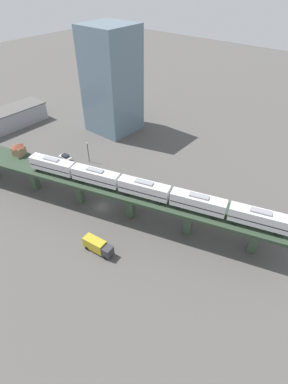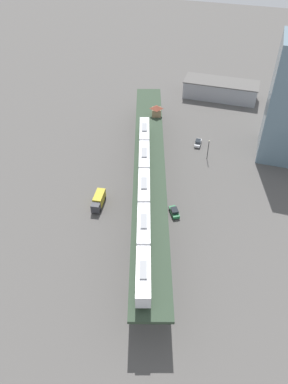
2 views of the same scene
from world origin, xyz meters
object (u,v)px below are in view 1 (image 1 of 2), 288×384
office_tower (112,81)px  warehouse_building (9,118)px  subway_train (144,188)px  street_car_white (65,157)px  street_car_green (146,199)px  delivery_truck (98,246)px  signal_hut (18,149)px  street_lamp (88,151)px

office_tower → warehouse_building: bearing=127.4°
subway_train → street_car_white: bearing=80.1°
subway_train → street_car_green: subway_train is taller
delivery_truck → office_tower: office_tower is taller
subway_train → warehouse_building: size_ratio=2.12×
signal_hut → delivery_truck: (-5.84, -36.67, -8.57)m
delivery_truck → street_lamp: 38.48m
street_lamp → subway_train: bearing=-108.9°
signal_hut → street_car_white: signal_hut is taller
subway_train → street_car_green: bearing=34.8°
warehouse_building → office_tower: 43.42m
delivery_truck → signal_hut: bearing=81.0°
warehouse_building → street_lamp: bearing=-87.1°
signal_hut → warehouse_building: 39.87m
delivery_truck → office_tower: size_ratio=0.21×
warehouse_building → subway_train: bearing=-96.7°
street_car_green → warehouse_building: size_ratio=0.16×
subway_train → signal_hut: size_ratio=15.14×
subway_train → street_lamp: (10.95, 31.97, -6.97)m
street_car_white → delivery_truck: (-20.23, -36.53, 0.82)m
warehouse_building → signal_hut: bearing=-114.7°
street_car_white → street_car_green: size_ratio=0.95×
signal_hut → office_tower: 42.05m
warehouse_building → office_tower: size_ratio=0.79×
street_car_green → signal_hut: bearing=113.0°
subway_train → street_car_green: (6.87, 4.77, -10.14)m
signal_hut → office_tower: bearing=4.4°
street_car_white → delivery_truck: 41.76m
subway_train → street_lamp: 34.51m
subway_train → office_tower: office_tower is taller
office_tower → signal_hut: bearing=-175.6°
street_car_green → delivery_truck: delivery_truck is taller
subway_train → signal_hut: 39.73m
signal_hut → office_tower: (41.22, 3.20, 7.67)m
subway_train → office_tower: size_ratio=1.68×
subway_train → street_car_white: (6.78, 38.84, -10.14)m
subway_train → street_car_white: subway_train is taller
street_car_green → office_tower: 49.04m
street_car_white → warehouse_building: bearing=86.8°
street_lamp → warehouse_building: size_ratio=0.24×
signal_hut → delivery_truck: bearing=-99.0°
street_car_green → delivery_truck: (-20.33, -2.46, 0.82)m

